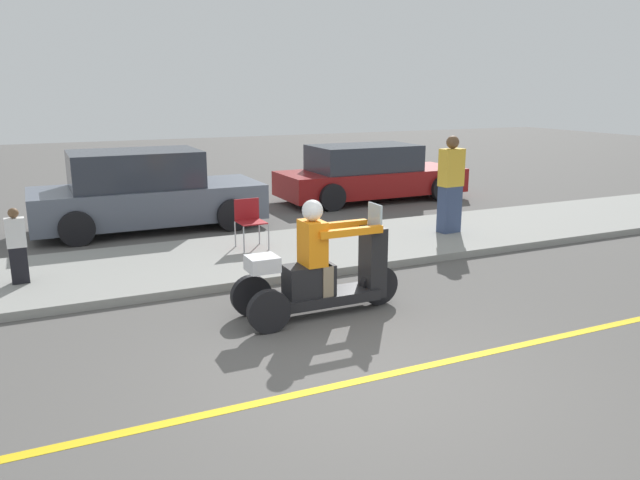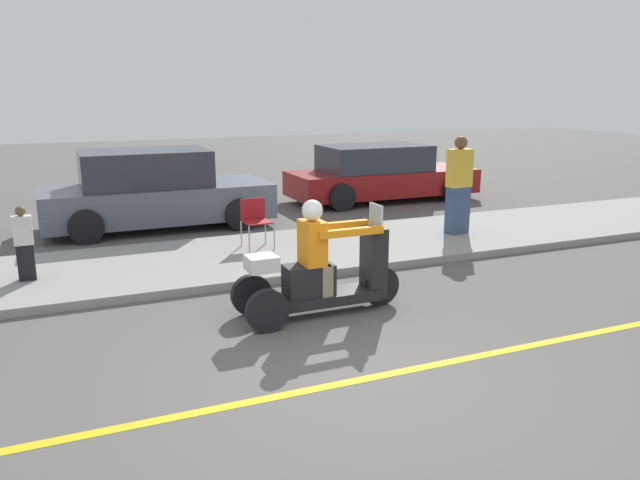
% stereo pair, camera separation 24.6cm
% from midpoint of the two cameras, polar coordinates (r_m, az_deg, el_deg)
% --- Properties ---
extents(ground_plane, '(60.00, 60.00, 0.00)m').
position_cam_midpoint_polar(ground_plane, '(6.26, 4.48, -12.73)').
color(ground_plane, '#565451').
extents(lane_stripe, '(24.00, 0.12, 0.01)m').
position_cam_midpoint_polar(lane_stripe, '(6.44, 7.76, -12.00)').
color(lane_stripe, gold).
rests_on(lane_stripe, ground).
extents(sidewalk_strip, '(28.00, 2.80, 0.12)m').
position_cam_midpoint_polar(sidewalk_strip, '(10.27, -7.45, -1.73)').
color(sidewalk_strip, gray).
rests_on(sidewalk_strip, ground).
extents(motorcycle_trike, '(2.18, 0.73, 1.47)m').
position_cam_midpoint_polar(motorcycle_trike, '(7.78, 1.02, -3.08)').
color(motorcycle_trike, black).
rests_on(motorcycle_trike, ground).
extents(spectator_by_tree, '(0.45, 0.29, 1.81)m').
position_cam_midpoint_polar(spectator_by_tree, '(11.87, 13.14, 4.74)').
color(spectator_by_tree, '#38476B').
rests_on(spectator_by_tree, sidewalk_strip).
extents(spectator_near_curb, '(0.26, 0.16, 1.07)m').
position_cam_midpoint_polar(spectator_near_curb, '(9.64, -24.77, -0.40)').
color(spectator_near_curb, black).
rests_on(spectator_near_curb, sidewalk_strip).
extents(folding_chair_curbside, '(0.47, 0.47, 0.82)m').
position_cam_midpoint_polar(folding_chair_curbside, '(10.68, -5.28, 2.06)').
color(folding_chair_curbside, '#A5A8AD').
rests_on(folding_chair_curbside, sidewalk_strip).
extents(parked_car_lot_right, '(4.72, 1.94, 1.40)m').
position_cam_midpoint_polar(parked_car_lot_right, '(15.76, 5.94, 5.99)').
color(parked_car_lot_right, maroon).
rests_on(parked_car_lot_right, ground).
extents(parked_car_lot_far, '(4.47, 2.04, 1.58)m').
position_cam_midpoint_polar(parked_car_lot_far, '(13.02, -14.40, 4.32)').
color(parked_car_lot_far, slate).
rests_on(parked_car_lot_far, ground).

